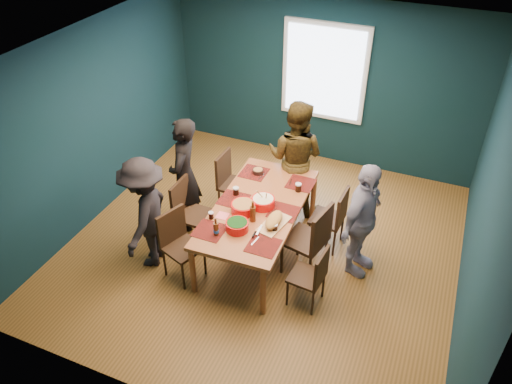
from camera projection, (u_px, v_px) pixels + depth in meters
room at (273, 149)px, 6.20m from camera, size 5.01×5.01×2.71m
dining_table at (258, 210)px, 6.27m from camera, size 1.10×2.09×0.78m
chair_left_far at (230, 179)px, 7.13m from camera, size 0.44×0.44×0.94m
chair_left_mid at (188, 208)px, 6.58m from camera, size 0.43×0.43×0.94m
chair_left_near at (178, 239)px, 6.08m from camera, size 0.53×0.53×0.92m
chair_right_far at (334, 215)px, 6.48m from camera, size 0.43×0.43×0.90m
chair_right_mid at (313, 237)px, 6.01m from camera, size 0.56×0.56×1.04m
chair_right_near at (313, 274)px, 5.68m from camera, size 0.41×0.41×0.83m
person_far_left at (184, 176)px, 6.68m from camera, size 0.53×0.68×1.67m
person_back at (295, 157)px, 7.01m from camera, size 0.85×0.67×1.71m
person_right at (362, 221)px, 5.99m from camera, size 0.59×0.98×1.56m
person_near_left at (146, 214)px, 6.12m from camera, size 0.76×1.08×1.53m
bowl_salad at (243, 207)px, 6.09m from camera, size 0.30×0.30×0.13m
bowl_dumpling at (263, 202)px, 6.19m from camera, size 0.29×0.29×0.27m
bowl_herbs at (237, 225)px, 5.82m from camera, size 0.27×0.27×0.12m
cutting_board at (274, 221)px, 5.89m from camera, size 0.32×0.59×0.13m
small_bowl at (258, 171)px, 6.81m from camera, size 0.15×0.15×0.06m
beer_bottle_a at (216, 229)px, 5.73m from camera, size 0.07×0.07×0.24m
beer_bottle_b at (253, 213)px, 5.92m from camera, size 0.07×0.07×0.28m
cola_glass_a at (211, 215)px, 6.00m from camera, size 0.06×0.06×0.09m
cola_glass_b at (275, 227)px, 5.81m from camera, size 0.07×0.07×0.09m
cola_glass_c at (298, 187)px, 6.45m from camera, size 0.08×0.08×0.11m
cola_glass_d at (236, 191)px, 6.39m from camera, size 0.08×0.08×0.11m
napkin_a at (289, 212)px, 6.12m from camera, size 0.17×0.17×0.00m
napkin_b at (222, 216)px, 6.06m from camera, size 0.14×0.14×0.00m
napkin_c at (262, 248)px, 5.60m from camera, size 0.19×0.19×0.00m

